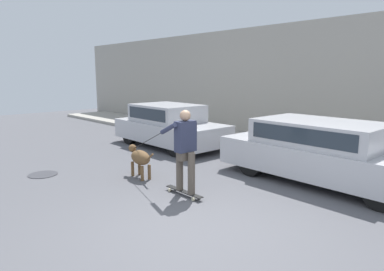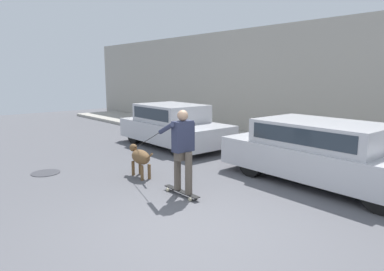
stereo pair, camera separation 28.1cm
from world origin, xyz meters
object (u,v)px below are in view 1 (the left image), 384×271
parked_car_0 (169,126)px  skateboarder (185,148)px  parked_car_1 (325,152)px  dog (140,158)px

parked_car_0 → skateboarder: skateboarder is taller
parked_car_1 → dog: 4.00m
dog → skateboarder: size_ratio=0.45×
skateboarder → dog: bearing=-1.5°
parked_car_0 → skateboarder: 4.65m
dog → parked_car_1: bearing=-130.9°
parked_car_0 → parked_car_1: size_ratio=0.87×
parked_car_1 → parked_car_0: bearing=-178.4°
parked_car_0 → dog: (2.18, -2.67, -0.20)m
dog → skateboarder: (1.57, -0.07, 0.48)m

